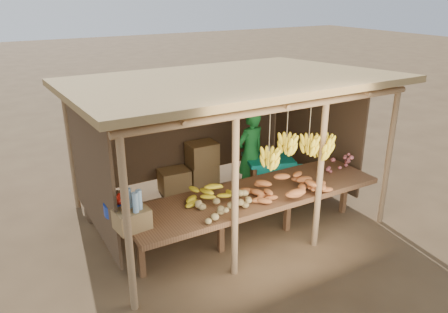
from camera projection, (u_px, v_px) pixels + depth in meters
ground at (224, 214)px, 7.44m from camera, size 60.00×60.00×0.00m
stall_structure at (224, 104)px, 6.79m from camera, size 4.70×3.50×2.43m
counter at (256, 196)px, 6.41m from camera, size 3.90×1.05×0.80m
potato_heap at (229, 198)px, 5.83m from camera, size 1.01×0.74×0.36m
sweet_potato_heap at (287, 181)px, 6.34m from camera, size 1.17×0.79×0.36m
onion_heap at (344, 161)px, 7.08m from camera, size 0.73×0.46×0.35m
banana_pile at (211, 189)px, 6.11m from camera, size 0.68×0.42×0.35m
tomato_basin at (121, 206)px, 5.78m from camera, size 0.45×0.45×0.24m
bottle_box at (132, 214)px, 5.37m from camera, size 0.44×0.36×0.51m
vendor at (250, 154)px, 7.81m from camera, size 0.66×0.49×1.65m
tarp_crate at (268, 175)px, 7.97m from camera, size 1.00×0.93×0.99m
carton_stack at (193, 170)px, 8.28m from camera, size 1.15×0.46×0.86m
burlap_sacks at (107, 205)px, 7.23m from camera, size 0.76×0.40×0.54m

